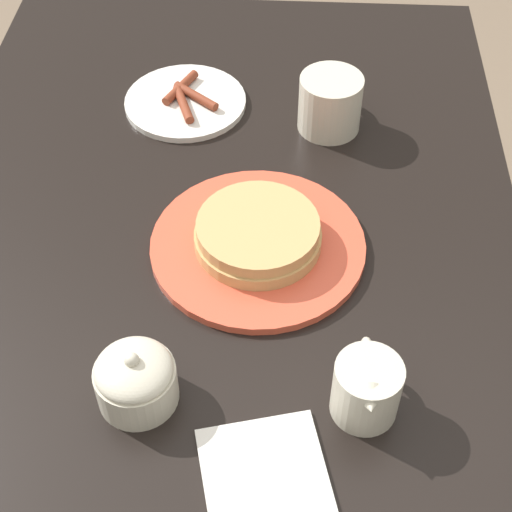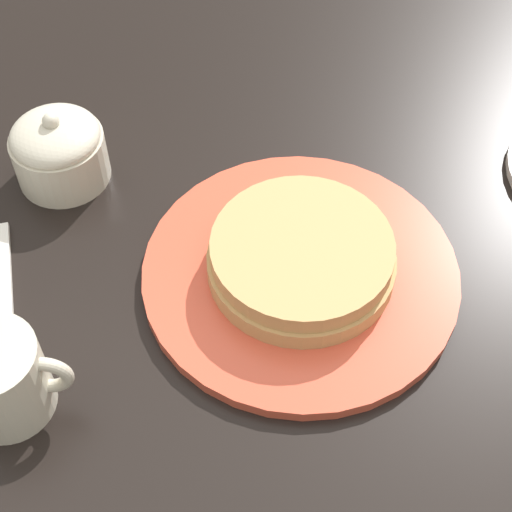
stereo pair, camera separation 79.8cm
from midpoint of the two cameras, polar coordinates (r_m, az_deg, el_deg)
ground_plane at (r=1.50m, az=15.99°, el=-25.93°), size 8.00×8.00×0.00m
dining_table at (r=0.93m, az=24.84°, el=-17.11°), size 1.26×0.83×0.76m
pancake_plate at (r=0.78m, az=29.47°, el=-16.79°), size 0.28×0.28×0.05m
sugar_bowl at (r=0.74m, az=11.09°, el=-8.89°), size 0.09×0.09×0.08m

